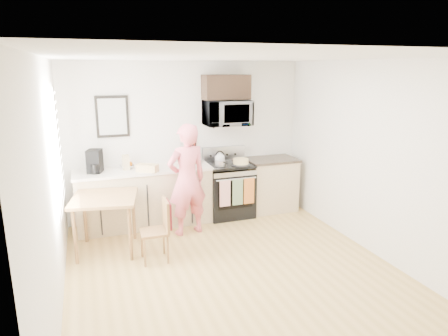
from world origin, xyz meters
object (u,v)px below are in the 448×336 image
object	(u,v)px
dining_table	(105,203)
cake	(241,162)
microwave	(227,113)
range	(229,191)
chair	(163,221)
person	(187,180)

from	to	relation	value
dining_table	cake	size ratio (longest dim) A/B	2.76
dining_table	microwave	bearing A→B (deg)	22.35
range	cake	bearing A→B (deg)	-52.09
dining_table	chair	xyz separation A→B (m)	(0.69, -0.52, -0.16)
range	person	size ratio (longest dim) A/B	0.68
microwave	cake	world-z (taller)	microwave
cake	range	bearing A→B (deg)	127.91
person	cake	bearing A→B (deg)	-172.43
cake	dining_table	bearing A→B (deg)	-165.63
dining_table	chair	size ratio (longest dim) A/B	1.03
cake	person	bearing A→B (deg)	-161.13
microwave	dining_table	bearing A→B (deg)	-157.65
range	cake	world-z (taller)	range
chair	cake	distance (m)	1.93
microwave	cake	size ratio (longest dim) A/B	2.44
range	chair	world-z (taller)	range
dining_table	range	bearing A→B (deg)	19.85
range	person	world-z (taller)	person
range	chair	size ratio (longest dim) A/B	1.40
range	dining_table	world-z (taller)	range
range	chair	xyz separation A→B (m)	(-1.39, -1.27, 0.10)
dining_table	cake	distance (m)	2.31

